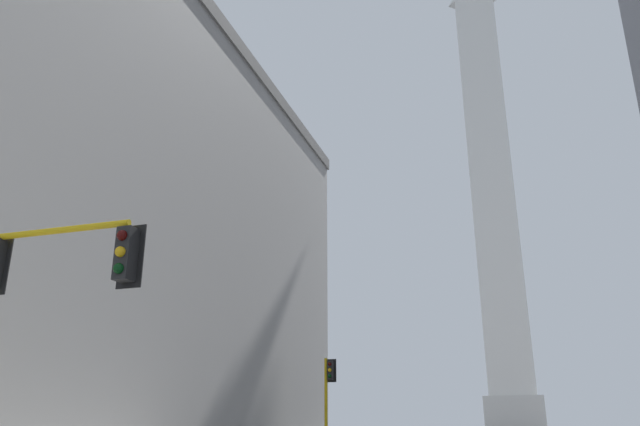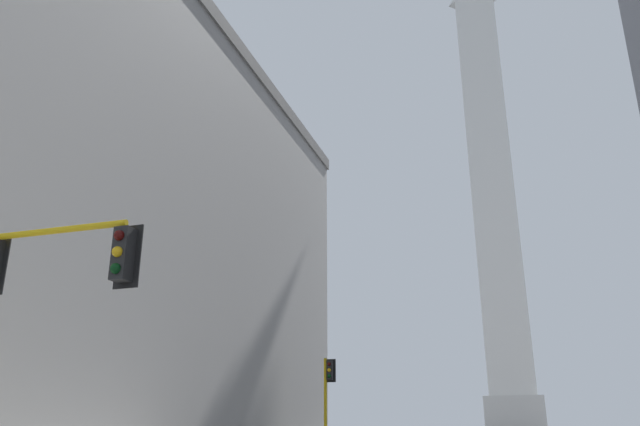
{
  "view_description": "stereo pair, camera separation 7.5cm",
  "coord_description": "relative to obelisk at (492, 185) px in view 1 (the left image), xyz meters",
  "views": [
    {
      "loc": [
        1.39,
        -2.93,
        1.69
      ],
      "look_at": [
        -18.35,
        59.83,
        24.92
      ],
      "focal_mm": 35.0,
      "sensor_mm": 36.0,
      "label": 1
    },
    {
      "loc": [
        1.46,
        -2.91,
        1.69
      ],
      "look_at": [
        -18.35,
        59.83,
        24.92
      ],
      "focal_mm": 35.0,
      "sensor_mm": 36.0,
      "label": 2
    }
  ],
  "objects": [
    {
      "name": "traffic_light_near_left",
      "position": [
        -8.29,
        -83.29,
        -33.61
      ],
      "size": [
        4.14,
        0.5,
        5.84
      ],
      "color": "yellow",
      "rests_on": "ground_plane"
    },
    {
      "name": "obelisk",
      "position": [
        0.0,
        0.0,
        0.0
      ],
      "size": [
        7.83,
        7.83,
        79.21
      ],
      "color": "silver",
      "rests_on": "ground_plane"
    },
    {
      "name": "traffic_light_mid_left",
      "position": [
        -9.38,
        -57.82,
        -34.19
      ],
      "size": [
        0.78,
        0.5,
        5.83
      ],
      "color": "yellow",
      "rests_on": "ground_plane"
    }
  ]
}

